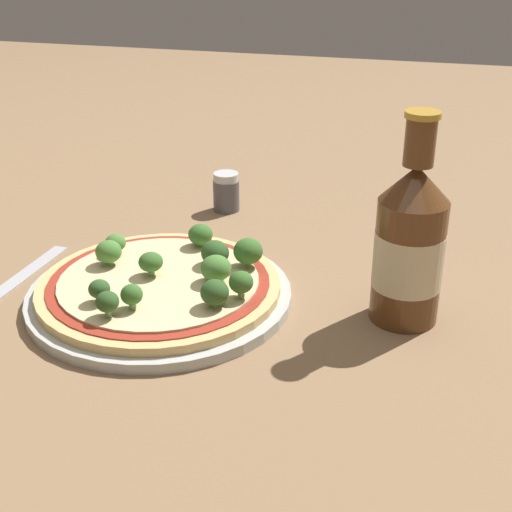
{
  "coord_description": "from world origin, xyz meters",
  "views": [
    {
      "loc": [
        0.29,
        -0.65,
        0.38
      ],
      "look_at": [
        0.11,
        -0.0,
        0.06
      ],
      "focal_mm": 50.0,
      "sensor_mm": 36.0,
      "label": 1
    }
  ],
  "objects_px": {
    "pizza": "(162,285)",
    "beer_bottle": "(410,245)",
    "fork": "(20,277)",
    "pepper_shaker": "(226,192)"
  },
  "relations": [
    {
      "from": "fork",
      "to": "pizza",
      "type": "bearing_deg",
      "value": -88.55
    },
    {
      "from": "pizza",
      "to": "fork",
      "type": "xyz_separation_m",
      "value": [
        -0.18,
        0.0,
        -0.02
      ]
    },
    {
      "from": "pizza",
      "to": "pepper_shaker",
      "type": "distance_m",
      "value": 0.27
    },
    {
      "from": "beer_bottle",
      "to": "fork",
      "type": "relative_size",
      "value": 1.22
    },
    {
      "from": "pizza",
      "to": "beer_bottle",
      "type": "xyz_separation_m",
      "value": [
        0.26,
        0.03,
        0.07
      ]
    },
    {
      "from": "pizza",
      "to": "fork",
      "type": "height_order",
      "value": "pizza"
    },
    {
      "from": "pizza",
      "to": "beer_bottle",
      "type": "bearing_deg",
      "value": 7.69
    },
    {
      "from": "beer_bottle",
      "to": "pizza",
      "type": "bearing_deg",
      "value": -172.31
    },
    {
      "from": "pepper_shaker",
      "to": "beer_bottle",
      "type": "bearing_deg",
      "value": -41.29
    },
    {
      "from": "pizza",
      "to": "fork",
      "type": "bearing_deg",
      "value": 179.3
    }
  ]
}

